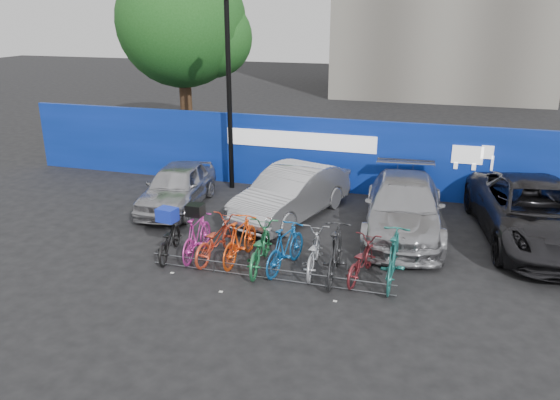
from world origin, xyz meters
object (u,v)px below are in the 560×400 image
at_px(car_2, 404,207).
at_px(car_1, 291,193).
at_px(bike_5, 285,248).
at_px(bike_8, 361,260).
at_px(bike_6, 313,252).
at_px(tree, 187,25).
at_px(bike_7, 335,253).
at_px(lamppost, 229,89).
at_px(car_3, 535,213).
at_px(bike_1, 197,236).
at_px(bike_2, 216,239).
at_px(bike_9, 393,258).
at_px(bike_0, 169,239).
at_px(bike_rack, 268,273).
at_px(bike_3, 240,240).
at_px(car_0, 177,186).
at_px(bike_4, 260,248).

bearing_deg(car_2, car_1, 170.97).
height_order(bike_5, bike_8, bike_5).
height_order(bike_6, bike_8, bike_6).
distance_m(tree, bike_6, 13.33).
relative_size(bike_7, bike_8, 1.18).
distance_m(lamppost, car_3, 9.61).
xyz_separation_m(bike_1, bike_2, (0.48, 0.03, -0.03)).
distance_m(bike_1, bike_9, 4.65).
bearing_deg(bike_5, bike_0, 14.01).
relative_size(bike_2, bike_7, 0.94).
relative_size(lamppost, bike_1, 3.47).
relative_size(bike_5, bike_9, 0.90).
relative_size(bike_rack, bike_3, 3.11).
bearing_deg(bike_6, bike_9, 172.28).
height_order(car_0, bike_6, car_0).
bearing_deg(tree, bike_9, -46.74).
xyz_separation_m(bike_2, bike_7, (2.92, -0.19, 0.11)).
xyz_separation_m(car_0, bike_4, (3.69, -3.21, -0.15)).
distance_m(bike_rack, bike_6, 1.15).
height_order(car_0, car_1, car_1).
xyz_separation_m(lamppost, bike_6, (4.04, -5.27, -2.80)).
relative_size(bike_0, bike_5, 0.96).
distance_m(tree, lamppost, 6.14).
xyz_separation_m(lamppost, bike_3, (2.27, -5.26, -2.73)).
bearing_deg(bike_8, lamppost, -35.55).
bearing_deg(bike_0, bike_5, 170.45).
xyz_separation_m(bike_7, bike_8, (0.56, 0.14, -0.16)).
xyz_separation_m(car_1, bike_9, (3.18, -3.25, -0.12)).
bearing_deg(bike_rack, car_1, 98.02).
distance_m(lamppost, car_1, 4.23).
distance_m(bike_0, bike_2, 1.15).
bearing_deg(bike_7, bike_8, -168.75).
relative_size(car_3, bike_0, 3.25).
xyz_separation_m(bike_5, bike_8, (1.72, 0.06, -0.09)).
height_order(car_1, bike_5, car_1).
bearing_deg(car_1, bike_0, -104.34).
height_order(car_2, bike_5, car_2).
height_order(bike_2, bike_9, bike_9).
relative_size(bike_0, bike_2, 0.92).
xyz_separation_m(bike_4, bike_8, (2.31, 0.15, -0.06)).
bearing_deg(bike_3, car_1, -91.62).
height_order(tree, car_1, tree).
bearing_deg(bike_3, car_0, -38.61).
distance_m(lamppost, bike_4, 6.75).
distance_m(bike_rack, bike_5, 0.76).
height_order(bike_rack, bike_6, bike_6).
height_order(lamppost, bike_rack, lamppost).
xyz_separation_m(bike_3, bike_5, (1.14, -0.12, 0.00)).
xyz_separation_m(tree, bike_1, (4.76, -9.96, -4.54)).
distance_m(bike_0, bike_5, 2.89).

